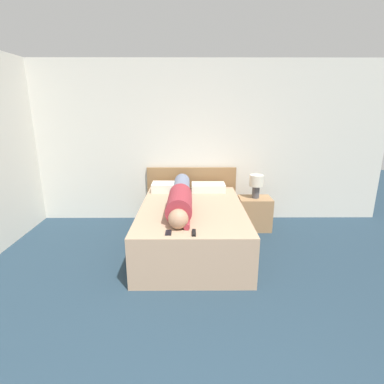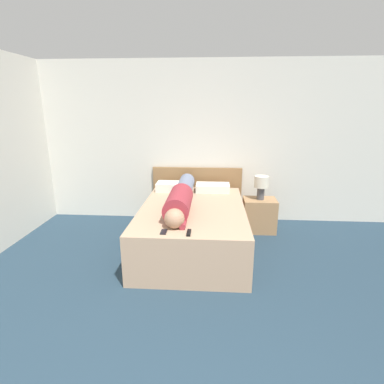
# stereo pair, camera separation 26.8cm
# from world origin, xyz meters

# --- Properties ---
(wall_back) EXTENTS (6.35, 0.06, 2.60)m
(wall_back) POSITION_xyz_m (0.00, 3.97, 1.30)
(wall_back) COLOR silver
(wall_back) RESTS_ON ground_plane
(bed) EXTENTS (1.37, 2.02, 0.60)m
(bed) POSITION_xyz_m (-0.02, 2.78, 0.30)
(bed) COLOR tan
(bed) RESTS_ON ground_plane
(headboard) EXTENTS (1.49, 0.04, 0.90)m
(headboard) POSITION_xyz_m (-0.02, 3.90, 0.45)
(headboard) COLOR olive
(headboard) RESTS_ON ground_plane
(nightstand) EXTENTS (0.50, 0.37, 0.52)m
(nightstand) POSITION_xyz_m (0.97, 3.44, 0.26)
(nightstand) COLOR #A37A51
(nightstand) RESTS_ON ground_plane
(table_lamp) EXTENTS (0.21, 0.21, 0.36)m
(table_lamp) POSITION_xyz_m (0.97, 3.44, 0.75)
(table_lamp) COLOR #4C4C51
(table_lamp) RESTS_ON nightstand
(person_lying) EXTENTS (0.30, 1.80, 0.30)m
(person_lying) POSITION_xyz_m (-0.18, 2.76, 0.73)
(person_lying) COLOR tan
(person_lying) RESTS_ON bed
(pillow_near_headboard) EXTENTS (0.55, 0.31, 0.13)m
(pillow_near_headboard) POSITION_xyz_m (-0.37, 3.56, 0.66)
(pillow_near_headboard) COLOR silver
(pillow_near_headboard) RESTS_ON bed
(pillow_second) EXTENTS (0.52, 0.31, 0.12)m
(pillow_second) POSITION_xyz_m (0.24, 3.56, 0.65)
(pillow_second) COLOR silver
(pillow_second) RESTS_ON bed
(tv_remote) EXTENTS (0.04, 0.15, 0.02)m
(tv_remote) POSITION_xyz_m (-0.01, 1.91, 0.61)
(tv_remote) COLOR black
(tv_remote) RESTS_ON bed
(cell_phone) EXTENTS (0.06, 0.13, 0.01)m
(cell_phone) POSITION_xyz_m (-0.28, 1.92, 0.60)
(cell_phone) COLOR black
(cell_phone) RESTS_ON bed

